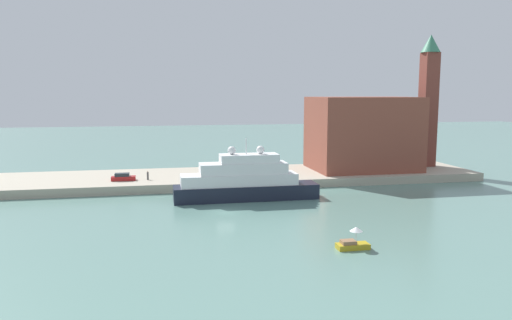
% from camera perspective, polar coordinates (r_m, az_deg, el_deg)
% --- Properties ---
extents(ground, '(400.00, 400.00, 0.00)m').
position_cam_1_polar(ground, '(74.65, -3.54, -6.06)').
color(ground, slate).
extents(quay_dock, '(110.00, 19.79, 1.60)m').
position_cam_1_polar(quay_dock, '(99.67, -5.59, -2.10)').
color(quay_dock, '#ADA38E').
rests_on(quay_dock, ground).
extents(large_yacht, '(24.19, 4.93, 10.28)m').
position_cam_1_polar(large_yacht, '(82.89, -1.38, -2.49)').
color(large_yacht, black).
rests_on(large_yacht, ground).
extents(small_motorboat, '(3.74, 1.62, 2.58)m').
position_cam_1_polar(small_motorboat, '(58.70, 11.07, -9.26)').
color(small_motorboat, '#B7991E').
rests_on(small_motorboat, ground).
extents(harbor_building, '(21.29, 15.58, 15.30)m').
position_cam_1_polar(harbor_building, '(107.32, 12.18, 3.02)').
color(harbor_building, brown).
rests_on(harbor_building, quay_dock).
extents(bell_tower, '(4.14, 4.14, 28.64)m').
position_cam_1_polar(bell_tower, '(115.60, 19.24, 6.92)').
color(bell_tower, brown).
rests_on(bell_tower, quay_dock).
extents(parked_car, '(4.41, 1.64, 1.38)m').
position_cam_1_polar(parked_car, '(95.30, -15.05, -1.94)').
color(parked_car, '#B21E1E').
rests_on(parked_car, quay_dock).
extents(person_figure, '(0.36, 0.36, 1.67)m').
position_cam_1_polar(person_figure, '(94.87, -12.35, -1.78)').
color(person_figure, '#4C4C4C').
rests_on(person_figure, quay_dock).
extents(mooring_bollard, '(0.52, 0.52, 0.81)m').
position_cam_1_polar(mooring_bollard, '(90.66, -5.26, -2.31)').
color(mooring_bollard, black).
rests_on(mooring_bollard, quay_dock).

